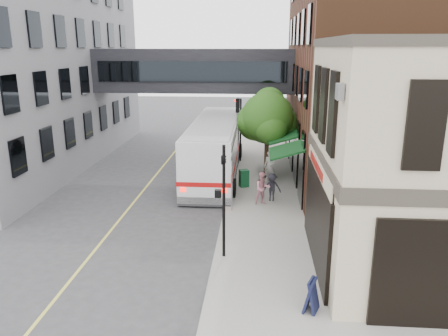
% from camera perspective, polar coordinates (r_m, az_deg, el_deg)
% --- Properties ---
extents(ground, '(120.00, 120.00, 0.00)m').
position_cam_1_polar(ground, '(16.00, -2.09, -15.05)').
color(ground, '#38383A').
rests_on(ground, ground).
extents(sidewalk_main, '(4.00, 60.00, 0.15)m').
position_cam_1_polar(sidewalk_main, '(28.83, 5.06, -0.75)').
color(sidewalk_main, gray).
rests_on(sidewalk_main, ground).
extents(brick_building, '(13.76, 18.00, 14.00)m').
position_cam_1_polar(brick_building, '(29.87, 21.24, 12.33)').
color(brick_building, '#4E2B18').
rests_on(brick_building, ground).
extents(skyway_bridge, '(14.00, 3.18, 3.00)m').
position_cam_1_polar(skyway_bridge, '(32.05, -3.90, 12.59)').
color(skyway_bridge, black).
rests_on(skyway_bridge, ground).
extents(traffic_signal_near, '(0.44, 0.22, 4.60)m').
position_cam_1_polar(traffic_signal_near, '(16.55, -0.13, -2.61)').
color(traffic_signal_near, black).
rests_on(traffic_signal_near, sidewalk_main).
extents(traffic_signal_far, '(0.53, 0.28, 4.50)m').
position_cam_1_polar(traffic_signal_far, '(31.08, 1.94, 6.66)').
color(traffic_signal_far, black).
rests_on(traffic_signal_far, sidewalk_main).
extents(street_sign_pole, '(0.08, 0.75, 3.00)m').
position_cam_1_polar(street_sign_pole, '(21.62, 1.01, -1.13)').
color(street_sign_pole, gray).
rests_on(street_sign_pole, sidewalk_main).
extents(street_tree, '(3.80, 3.20, 5.60)m').
position_cam_1_polar(street_tree, '(27.23, 5.67, 6.55)').
color(street_tree, '#382619').
rests_on(street_tree, sidewalk_main).
extents(lane_marking, '(0.12, 40.00, 0.01)m').
position_cam_1_polar(lane_marking, '(25.90, -10.59, -3.02)').
color(lane_marking, '#D8CC4C').
rests_on(lane_marking, ground).
extents(bus, '(3.20, 13.00, 3.49)m').
position_cam_1_polar(bus, '(28.49, -1.13, 3.02)').
color(bus, white).
rests_on(bus, ground).
extents(pedestrian_a, '(0.82, 0.70, 1.91)m').
position_cam_1_polar(pedestrian_a, '(26.75, 5.96, 0.22)').
color(pedestrian_a, silver).
rests_on(pedestrian_a, sidewalk_main).
extents(pedestrian_b, '(1.00, 0.89, 1.72)m').
position_cam_1_polar(pedestrian_b, '(22.90, 5.05, -2.65)').
color(pedestrian_b, pink).
rests_on(pedestrian_b, sidewalk_main).
extents(pedestrian_c, '(1.03, 0.65, 1.52)m').
position_cam_1_polar(pedestrian_c, '(23.45, 6.28, -2.51)').
color(pedestrian_c, black).
rests_on(pedestrian_c, sidewalk_main).
extents(newspaper_box, '(0.65, 0.62, 1.02)m').
position_cam_1_polar(newspaper_box, '(25.76, 2.62, -1.34)').
color(newspaper_box, '#12502A').
rests_on(newspaper_box, sidewalk_main).
extents(sandwich_board, '(0.58, 0.70, 1.08)m').
position_cam_1_polar(sandwich_board, '(14.38, 11.36, -16.01)').
color(sandwich_board, black).
rests_on(sandwich_board, sidewalk_main).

